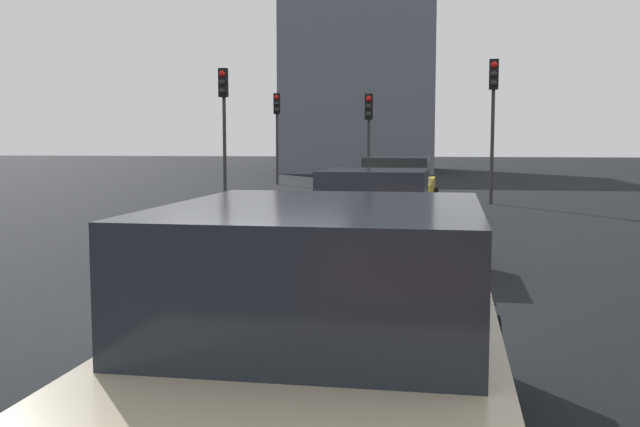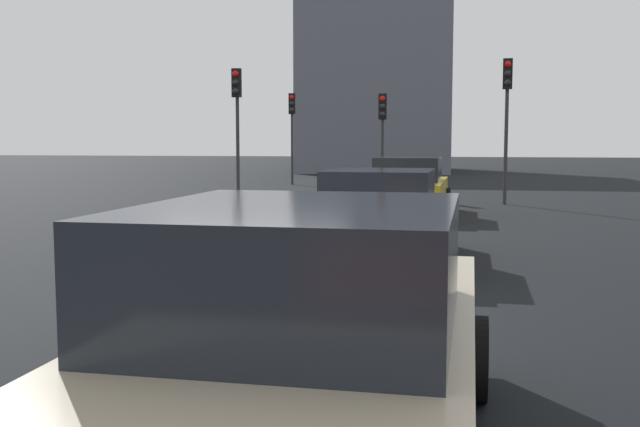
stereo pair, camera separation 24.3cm
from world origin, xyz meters
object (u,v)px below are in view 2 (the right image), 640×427
Objects in this scene: traffic_light_near_left at (382,122)px; traffic_light_near_right at (292,119)px; car_beige_left_third at (307,347)px; car_maroon_left_second at (381,216)px; traffic_light_far_right at (507,100)px; traffic_light_far_left at (237,106)px; car_yellow_left_lead at (409,187)px.

traffic_light_near_left is 0.89× the size of traffic_light_near_right.
car_beige_left_third is 22.06m from traffic_light_near_left.
traffic_light_near_left is at bearing 6.87° from car_maroon_left_second.
traffic_light_near_right reaches higher than traffic_light_near_left.
traffic_light_near_right is 12.30m from traffic_light_far_right.
car_maroon_left_second is at bearing 27.89° from traffic_light_far_left.
car_beige_left_third is at bearing -4.05° from traffic_light_far_right.
traffic_light_far_left is (10.99, 5.63, 2.30)m from car_maroon_left_second.
car_yellow_left_lead is 5.18m from traffic_light_far_right.
car_yellow_left_lead is 7.10m from traffic_light_near_left.
traffic_light_near_right is at bearing -178.24° from traffic_light_far_left.
traffic_light_far_right is at bearing -5.64° from car_beige_left_third.
car_maroon_left_second is 1.01× the size of traffic_light_far_left.
car_beige_left_third is 28.53m from traffic_light_near_right.
car_maroon_left_second is at bearing 3.66° from traffic_light_near_left.
traffic_light_far_right is (11.11, -2.73, 2.41)m from car_maroon_left_second.
traffic_light_near_right is 0.95× the size of traffic_light_far_left.
traffic_light_far_left is at bearing 19.17° from car_beige_left_third.
car_yellow_left_lead is at bearing -32.71° from traffic_light_far_right.
car_maroon_left_second is 1.19× the size of traffic_light_near_left.
traffic_light_far_right reaches higher than car_maroon_left_second.
car_maroon_left_second is 20.92m from traffic_light_near_right.
car_maroon_left_second is at bearing -178.36° from car_yellow_left_lead.
traffic_light_near_left reaches higher than car_beige_left_third.
traffic_light_near_right is 0.91× the size of traffic_light_far_right.
car_maroon_left_second is 7.81m from car_beige_left_third.
traffic_light_near_left is (6.73, 1.31, 1.84)m from car_yellow_left_lead.
traffic_light_near_right is (19.98, 5.79, 2.15)m from car_maroon_left_second.
car_beige_left_third is 1.17× the size of traffic_light_near_right.
traffic_light_far_left is at bearing -55.82° from traffic_light_near_left.
traffic_light_far_right is at bearing 36.61° from traffic_light_near_right.
car_beige_left_third is at bearing 2.64° from traffic_light_near_left.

